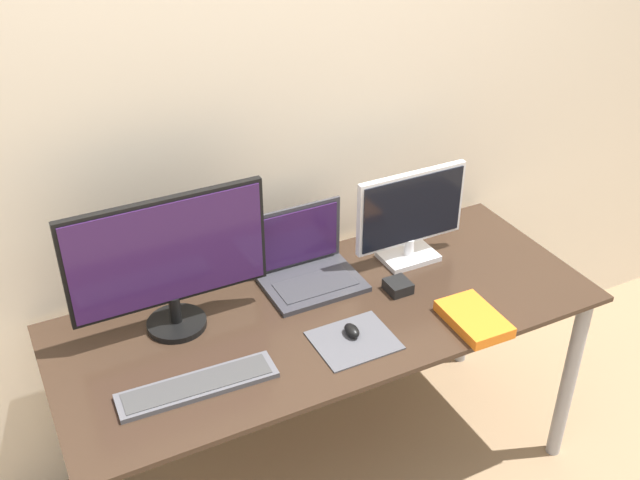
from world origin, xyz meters
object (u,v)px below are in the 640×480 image
(laptop, at_px, (307,264))
(power_brick, at_px, (398,286))
(monitor_left, at_px, (169,260))
(monitor_right, at_px, (411,216))
(mouse, at_px, (352,331))
(book, at_px, (474,319))
(keyboard, at_px, (198,385))

(laptop, xyz_separation_m, power_brick, (0.24, -0.20, -0.04))
(monitor_left, bearing_deg, monitor_right, -0.00)
(mouse, bearing_deg, laptop, 87.90)
(monitor_left, distance_m, book, 0.97)
(monitor_left, height_order, keyboard, monitor_left)
(keyboard, distance_m, book, 0.88)
(power_brick, bearing_deg, monitor_left, 167.86)
(mouse, relative_size, book, 0.28)
(book, xyz_separation_m, power_brick, (-0.12, 0.26, 0.00))
(monitor_left, height_order, book, monitor_left)
(monitor_left, relative_size, laptop, 1.89)
(monitor_right, xyz_separation_m, mouse, (-0.39, -0.30, -0.15))
(laptop, height_order, keyboard, laptop)
(monitor_right, relative_size, mouse, 6.35)
(book, bearing_deg, keyboard, 172.60)
(laptop, bearing_deg, power_brick, -39.87)
(monitor_right, xyz_separation_m, laptop, (-0.38, 0.05, -0.12))
(monitor_right, bearing_deg, mouse, -143.12)
(mouse, xyz_separation_m, power_brick, (0.26, 0.14, -0.00))
(book, height_order, power_brick, power_brick)
(keyboard, xyz_separation_m, power_brick, (0.76, 0.15, 0.01))
(power_brick, bearing_deg, mouse, -151.21)
(laptop, xyz_separation_m, keyboard, (-0.51, -0.35, -0.05))
(laptop, bearing_deg, keyboard, -145.89)
(laptop, xyz_separation_m, mouse, (-0.01, -0.34, -0.04))
(power_brick, bearing_deg, laptop, 140.13)
(keyboard, height_order, mouse, mouse)
(laptop, bearing_deg, monitor_left, -174.40)
(keyboard, relative_size, mouse, 7.01)
(laptop, relative_size, power_brick, 3.93)
(monitor_right, xyz_separation_m, power_brick, (-0.14, -0.16, -0.16))
(monitor_left, height_order, mouse, monitor_left)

